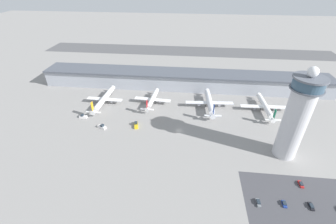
{
  "coord_description": "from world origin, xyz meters",
  "views": [
    {
      "loc": [
        5.67,
        -127.84,
        97.56
      ],
      "look_at": [
        -9.34,
        11.81,
        7.84
      ],
      "focal_mm": 24.0,
      "sensor_mm": 36.0,
      "label": 1
    }
  ],
  "objects_px": {
    "service_truck_catering": "(136,125)",
    "car_silver_sedan": "(301,184)",
    "car_maroon_suv": "(311,206)",
    "car_navy_sedan": "(284,204)",
    "airplane_gate_bravo": "(152,99)",
    "car_black_suv": "(258,203)",
    "service_truck_baggage": "(102,127)",
    "control_tower": "(296,117)",
    "service_truck_fuel": "(83,117)",
    "airplane_gate_delta": "(265,107)",
    "airplane_gate_charlie": "(210,103)",
    "airplane_gate_alpha": "(104,99)"
  },
  "relations": [
    {
      "from": "service_truck_catering",
      "to": "car_silver_sedan",
      "type": "relative_size",
      "value": 1.75
    },
    {
      "from": "car_maroon_suv",
      "to": "car_navy_sedan",
      "type": "distance_m",
      "value": 12.53
    },
    {
      "from": "airplane_gate_bravo",
      "to": "car_black_suv",
      "type": "bearing_deg",
      "value": -53.09
    },
    {
      "from": "car_navy_sedan",
      "to": "service_truck_catering",
      "type": "bearing_deg",
      "value": 147.0
    },
    {
      "from": "service_truck_baggage",
      "to": "car_black_suv",
      "type": "xyz_separation_m",
      "value": [
        98.51,
        -52.04,
        -0.41
      ]
    },
    {
      "from": "service_truck_baggage",
      "to": "car_navy_sedan",
      "type": "height_order",
      "value": "service_truck_baggage"
    },
    {
      "from": "service_truck_baggage",
      "to": "control_tower",
      "type": "bearing_deg",
      "value": -6.48
    },
    {
      "from": "car_maroon_suv",
      "to": "service_truck_fuel",
      "type": "bearing_deg",
      "value": 156.29
    },
    {
      "from": "airplane_gate_delta",
      "to": "car_silver_sedan",
      "type": "distance_m",
      "value": 74.71
    },
    {
      "from": "control_tower",
      "to": "airplane_gate_bravo",
      "type": "xyz_separation_m",
      "value": [
        -91.33,
        52.02,
        -23.33
      ]
    },
    {
      "from": "airplane_gate_charlie",
      "to": "car_maroon_suv",
      "type": "relative_size",
      "value": 9.19
    },
    {
      "from": "control_tower",
      "to": "service_truck_baggage",
      "type": "xyz_separation_m",
      "value": [
        -122.08,
        13.86,
        -26.66
      ]
    },
    {
      "from": "service_truck_fuel",
      "to": "service_truck_baggage",
      "type": "height_order",
      "value": "service_truck_baggage"
    },
    {
      "from": "airplane_gate_delta",
      "to": "control_tower",
      "type": "bearing_deg",
      "value": -91.05
    },
    {
      "from": "airplane_gate_charlie",
      "to": "airplane_gate_bravo",
      "type": "bearing_deg",
      "value": 178.77
    },
    {
      "from": "service_truck_catering",
      "to": "car_maroon_suv",
      "type": "height_order",
      "value": "service_truck_catering"
    },
    {
      "from": "car_navy_sedan",
      "to": "airplane_gate_alpha",
      "type": "bearing_deg",
      "value": 144.87
    },
    {
      "from": "service_truck_fuel",
      "to": "service_truck_baggage",
      "type": "relative_size",
      "value": 0.86
    },
    {
      "from": "airplane_gate_charlie",
      "to": "airplane_gate_alpha",
      "type": "bearing_deg",
      "value": -177.87
    },
    {
      "from": "service_truck_catering",
      "to": "car_maroon_suv",
      "type": "bearing_deg",
      "value": -29.57
    },
    {
      "from": "car_silver_sedan",
      "to": "service_truck_catering",
      "type": "bearing_deg",
      "value": 156.59
    },
    {
      "from": "airplane_gate_charlie",
      "to": "car_navy_sedan",
      "type": "xyz_separation_m",
      "value": [
        32.36,
        -88.49,
        -4.23
      ]
    },
    {
      "from": "car_black_suv",
      "to": "car_silver_sedan",
      "type": "height_order",
      "value": "car_black_suv"
    },
    {
      "from": "service_truck_catering",
      "to": "airplane_gate_delta",
      "type": "bearing_deg",
      "value": 17.66
    },
    {
      "from": "airplane_gate_alpha",
      "to": "airplane_gate_delta",
      "type": "bearing_deg",
      "value": 1.18
    },
    {
      "from": "airplane_gate_delta",
      "to": "car_black_suv",
      "type": "bearing_deg",
      "value": -105.45
    },
    {
      "from": "control_tower",
      "to": "service_truck_catering",
      "type": "distance_m",
      "value": 103.26
    },
    {
      "from": "airplane_gate_bravo",
      "to": "airplane_gate_charlie",
      "type": "bearing_deg",
      "value": -1.23
    },
    {
      "from": "control_tower",
      "to": "car_maroon_suv",
      "type": "bearing_deg",
      "value": -87.71
    },
    {
      "from": "service_truck_fuel",
      "to": "airplane_gate_alpha",
      "type": "bearing_deg",
      "value": 67.56
    },
    {
      "from": "airplane_gate_bravo",
      "to": "airplane_gate_charlie",
      "type": "relative_size",
      "value": 0.84
    },
    {
      "from": "airplane_gate_alpha",
      "to": "service_truck_fuel",
      "type": "bearing_deg",
      "value": -112.44
    },
    {
      "from": "control_tower",
      "to": "car_maroon_suv",
      "type": "relative_size",
      "value": 12.35
    },
    {
      "from": "airplane_gate_alpha",
      "to": "car_navy_sedan",
      "type": "xyz_separation_m",
      "value": [
        121.06,
        -85.2,
        -4.05
      ]
    },
    {
      "from": "car_silver_sedan",
      "to": "airplane_gate_charlie",
      "type": "bearing_deg",
      "value": 120.94
    },
    {
      "from": "airplane_gate_delta",
      "to": "service_truck_fuel",
      "type": "height_order",
      "value": "airplane_gate_delta"
    },
    {
      "from": "car_black_suv",
      "to": "car_maroon_suv",
      "type": "bearing_deg",
      "value": 1.63
    },
    {
      "from": "airplane_gate_alpha",
      "to": "car_maroon_suv",
      "type": "bearing_deg",
      "value": -32.52
    },
    {
      "from": "service_truck_baggage",
      "to": "service_truck_catering",
      "type": "bearing_deg",
      "value": 11.91
    },
    {
      "from": "airplane_gate_alpha",
      "to": "car_maroon_suv",
      "type": "distance_m",
      "value": 158.48
    },
    {
      "from": "airplane_gate_delta",
      "to": "service_truck_catering",
      "type": "distance_m",
      "value": 103.8
    },
    {
      "from": "car_black_suv",
      "to": "car_navy_sedan",
      "type": "bearing_deg",
      "value": 3.09
    },
    {
      "from": "airplane_gate_alpha",
      "to": "car_black_suv",
      "type": "bearing_deg",
      "value": -38.36
    },
    {
      "from": "airplane_gate_alpha",
      "to": "car_silver_sedan",
      "type": "bearing_deg",
      "value": -28.25
    },
    {
      "from": "car_maroon_suv",
      "to": "car_silver_sedan",
      "type": "xyz_separation_m",
      "value": [
        0.17,
        13.28,
        0.01
      ]
    },
    {
      "from": "control_tower",
      "to": "car_navy_sedan",
      "type": "height_order",
      "value": "control_tower"
    },
    {
      "from": "control_tower",
      "to": "car_black_suv",
      "type": "distance_m",
      "value": 52.41
    },
    {
      "from": "airplane_gate_alpha",
      "to": "airplane_gate_bravo",
      "type": "distance_m",
      "value": 40.98
    },
    {
      "from": "service_truck_baggage",
      "to": "car_silver_sedan",
      "type": "height_order",
      "value": "service_truck_baggage"
    },
    {
      "from": "service_truck_baggage",
      "to": "airplane_gate_delta",
      "type": "bearing_deg",
      "value": 16.56
    }
  ]
}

